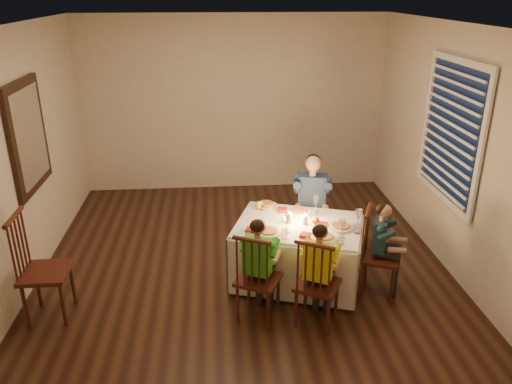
{
  "coord_description": "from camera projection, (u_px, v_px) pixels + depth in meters",
  "views": [
    {
      "loc": [
        -0.29,
        -4.85,
        2.93
      ],
      "look_at": [
        0.13,
        0.15,
        0.86
      ],
      "focal_mm": 35.0,
      "sensor_mm": 36.0,
      "label": 1
    }
  ],
  "objects": [
    {
      "name": "ground",
      "position": [
        245.0,
        268.0,
        5.61
      ],
      "size": [
        5.0,
        5.0,
        0.0
      ],
      "primitive_type": "plane",
      "color": "black",
      "rests_on": "ground"
    },
    {
      "name": "wall_left",
      "position": [
        18.0,
        164.0,
        4.94
      ],
      "size": [
        0.02,
        5.0,
        2.6
      ],
      "primitive_type": "cube",
      "color": "beige",
      "rests_on": "ground"
    },
    {
      "name": "wall_right",
      "position": [
        456.0,
        152.0,
        5.29
      ],
      "size": [
        0.02,
        5.0,
        2.6
      ],
      "primitive_type": "cube",
      "color": "beige",
      "rests_on": "ground"
    },
    {
      "name": "wall_back",
      "position": [
        234.0,
        105.0,
        7.42
      ],
      "size": [
        4.5,
        0.02,
        2.6
      ],
      "primitive_type": "cube",
      "color": "beige",
      "rests_on": "ground"
    },
    {
      "name": "ceiling",
      "position": [
        243.0,
        25.0,
        4.62
      ],
      "size": [
        5.0,
        5.0,
        0.0
      ],
      "primitive_type": "plane",
      "color": "white",
      "rests_on": "wall_back"
    },
    {
      "name": "dining_table",
      "position": [
        298.0,
        240.0,
        5.2
      ],
      "size": [
        1.52,
        1.29,
        0.64
      ],
      "rotation": [
        0.0,
        0.0,
        -0.32
      ],
      "color": "silver",
      "rests_on": "ground"
    },
    {
      "name": "chair_adult",
      "position": [
        309.0,
        249.0,
        6.01
      ],
      "size": [
        0.43,
        0.42,
        0.91
      ],
      "primitive_type": null,
      "rotation": [
        0.0,
        0.0,
        -0.18
      ],
      "color": "#3C1410",
      "rests_on": "ground"
    },
    {
      "name": "chair_near_left",
      "position": [
        258.0,
        315.0,
        4.8
      ],
      "size": [
        0.49,
        0.49,
        0.91
      ],
      "primitive_type": null,
      "rotation": [
        0.0,
        0.0,
        2.69
      ],
      "color": "#3C1410",
      "rests_on": "ground"
    },
    {
      "name": "chair_near_right",
      "position": [
        315.0,
        321.0,
        4.71
      ],
      "size": [
        0.5,
        0.49,
        0.91
      ],
      "primitive_type": null,
      "rotation": [
        0.0,
        0.0,
        2.65
      ],
      "color": "#3C1410",
      "rests_on": "ground"
    },
    {
      "name": "chair_end",
      "position": [
        377.0,
        291.0,
        5.18
      ],
      "size": [
        0.48,
        0.49,
        0.91
      ],
      "primitive_type": null,
      "rotation": [
        0.0,
        0.0,
        1.17
      ],
      "color": "#3C1410",
      "rests_on": "ground"
    },
    {
      "name": "chair_extra",
      "position": [
        54.0,
        315.0,
        4.81
      ],
      "size": [
        0.42,
        0.44,
        1.07
      ],
      "primitive_type": null,
      "rotation": [
        0.0,
        0.0,
        1.57
      ],
      "color": "#3C1410",
      "rests_on": "ground"
    },
    {
      "name": "adult",
      "position": [
        309.0,
        249.0,
        6.01
      ],
      "size": [
        0.48,
        0.46,
        1.19
      ],
      "primitive_type": null,
      "rotation": [
        0.0,
        0.0,
        -0.18
      ],
      "color": "navy",
      "rests_on": "ground"
    },
    {
      "name": "child_green",
      "position": [
        258.0,
        315.0,
        4.8
      ],
      "size": [
        0.43,
        0.42,
        1.03
      ],
      "primitive_type": null,
      "rotation": [
        0.0,
        0.0,
        2.69
      ],
      "color": "green",
      "rests_on": "ground"
    },
    {
      "name": "child_yellow",
      "position": [
        315.0,
        321.0,
        4.71
      ],
      "size": [
        0.43,
        0.42,
        1.03
      ],
      "primitive_type": null,
      "rotation": [
        0.0,
        0.0,
        2.65
      ],
      "color": "yellow",
      "rests_on": "ground"
    },
    {
      "name": "child_teal",
      "position": [
        377.0,
        291.0,
        5.18
      ],
      "size": [
        0.38,
        0.39,
        0.99
      ],
      "primitive_type": null,
      "rotation": [
        0.0,
        0.0,
        1.17
      ],
      "color": "#1A3742",
      "rests_on": "ground"
    },
    {
      "name": "setting_adult",
      "position": [
        299.0,
        212.0,
        5.37
      ],
      "size": [
        0.33,
        0.33,
        0.02
      ],
      "primitive_type": "cylinder",
      "rotation": [
        0.0,
        0.0,
        -0.32
      ],
      "color": "silver",
      "rests_on": "dining_table"
    },
    {
      "name": "setting_green",
      "position": [
        269.0,
        232.0,
        4.93
      ],
      "size": [
        0.33,
        0.33,
        0.02
      ],
      "primitive_type": "cylinder",
      "rotation": [
        0.0,
        0.0,
        -0.32
      ],
      "color": "silver",
      "rests_on": "dining_table"
    },
    {
      "name": "setting_yellow",
      "position": [
        324.0,
        238.0,
        4.82
      ],
      "size": [
        0.33,
        0.33,
        0.02
      ],
      "primitive_type": "cylinder",
      "rotation": [
        0.0,
        0.0,
        -0.32
      ],
      "color": "silver",
      "rests_on": "dining_table"
    },
    {
      "name": "setting_teal",
      "position": [
        340.0,
        227.0,
        5.04
      ],
      "size": [
        0.33,
        0.33,
        0.02
      ],
      "primitive_type": "cylinder",
      "rotation": [
        0.0,
        0.0,
        -0.32
      ],
      "color": "silver",
      "rests_on": "dining_table"
    },
    {
      "name": "candle_left",
      "position": [
        289.0,
        218.0,
        5.13
      ],
      "size": [
        0.06,
        0.06,
        0.1
      ],
      "primitive_type": "cylinder",
      "color": "white",
      "rests_on": "dining_table"
    },
    {
      "name": "candle_right",
      "position": [
        305.0,
        220.0,
        5.09
      ],
      "size": [
        0.06,
        0.06,
        0.1
      ],
      "primitive_type": "cylinder",
      "color": "white",
      "rests_on": "dining_table"
    },
    {
      "name": "squash",
      "position": [
        259.0,
        205.0,
        5.45
      ],
      "size": [
        0.09,
        0.09,
        0.09
      ],
      "primitive_type": "sphere",
      "color": "#F7EC41",
      "rests_on": "dining_table"
    },
    {
      "name": "orange_fruit",
      "position": [
        315.0,
        220.0,
        5.12
      ],
      "size": [
        0.08,
        0.08,
        0.08
      ],
      "primitive_type": "sphere",
      "color": "orange",
      "rests_on": "dining_table"
    },
    {
      "name": "serving_bowl",
      "position": [
        266.0,
        206.0,
        5.47
      ],
      "size": [
        0.28,
        0.28,
        0.05
      ],
      "primitive_type": "imported",
      "rotation": [
        0.0,
        0.0,
        -0.61
      ],
      "color": "silver",
      "rests_on": "dining_table"
    },
    {
      "name": "wall_mirror",
      "position": [
        28.0,
        136.0,
        5.14
      ],
      "size": [
        0.06,
        0.95,
        1.15
      ],
      "color": "black",
      "rests_on": "wall_left"
    },
    {
      "name": "window_blinds",
      "position": [
        450.0,
        132.0,
        5.3
      ],
      "size": [
        0.07,
        1.34,
        1.54
      ],
      "color": "black",
      "rests_on": "wall_right"
    }
  ]
}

